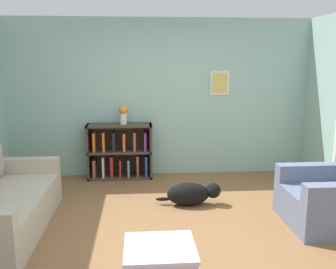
% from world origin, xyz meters
% --- Properties ---
extents(ground_plane, '(14.00, 14.00, 0.00)m').
position_xyz_m(ground_plane, '(0.00, 0.00, 0.00)').
color(ground_plane, brown).
extents(wall_back, '(5.60, 0.13, 2.60)m').
position_xyz_m(wall_back, '(0.00, 2.25, 1.30)').
color(wall_back, '#93BCB2').
rests_on(wall_back, ground_plane).
extents(bookshelf, '(1.05, 0.32, 0.90)m').
position_xyz_m(bookshelf, '(-0.67, 2.04, 0.43)').
color(bookshelf, '#42382D').
rests_on(bookshelf, ground_plane).
extents(recliner_chair, '(0.97, 0.97, 1.05)m').
position_xyz_m(recliner_chair, '(1.95, 0.04, 0.35)').
color(recliner_chair, slate).
rests_on(recliner_chair, ground_plane).
extents(coffee_table, '(0.59, 0.54, 0.44)m').
position_xyz_m(coffee_table, '(-0.19, -1.17, 0.23)').
color(coffee_table, '#BCB2D1').
rests_on(coffee_table, ground_plane).
extents(dog, '(0.88, 0.28, 0.31)m').
position_xyz_m(dog, '(0.35, 0.75, 0.16)').
color(dog, black).
rests_on(dog, ground_plane).
extents(vase, '(0.14, 0.14, 0.31)m').
position_xyz_m(vase, '(-0.60, 2.02, 1.08)').
color(vase, silver).
rests_on(vase, bookshelf).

